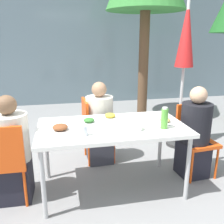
{
  "coord_description": "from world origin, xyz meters",
  "views": [
    {
      "loc": [
        -0.5,
        -2.43,
        1.62
      ],
      "look_at": [
        0.0,
        0.0,
        0.9
      ],
      "focal_mm": 40.0,
      "sensor_mm": 36.0,
      "label": 1
    }
  ],
  "objects_px": {
    "drinking_cup": "(84,130)",
    "closed_umbrella": "(185,46)",
    "chair_left": "(6,158)",
    "person_left": "(12,153)",
    "person_right": "(195,136)",
    "person_far": "(100,126)",
    "bottle": "(164,118)",
    "salad_bowl": "(135,127)",
    "chair_far": "(93,126)",
    "chair_right": "(194,134)"
  },
  "relations": [
    {
      "from": "closed_umbrella",
      "to": "person_far",
      "type": "bearing_deg",
      "value": -167.58
    },
    {
      "from": "bottle",
      "to": "person_far",
      "type": "bearing_deg",
      "value": 121.65
    },
    {
      "from": "person_right",
      "to": "drinking_cup",
      "type": "distance_m",
      "value": 1.4
    },
    {
      "from": "closed_umbrella",
      "to": "person_left",
      "type": "bearing_deg",
      "value": -157.79
    },
    {
      "from": "chair_right",
      "to": "salad_bowl",
      "type": "bearing_deg",
      "value": 16.34
    },
    {
      "from": "chair_far",
      "to": "person_far",
      "type": "height_order",
      "value": "person_far"
    },
    {
      "from": "person_left",
      "to": "drinking_cup",
      "type": "height_order",
      "value": "person_left"
    },
    {
      "from": "person_right",
      "to": "person_far",
      "type": "relative_size",
      "value": 1.01
    },
    {
      "from": "person_left",
      "to": "chair_right",
      "type": "relative_size",
      "value": 1.29
    },
    {
      "from": "chair_far",
      "to": "closed_umbrella",
      "type": "xyz_separation_m",
      "value": [
        1.38,
        0.24,
        1.02
      ]
    },
    {
      "from": "drinking_cup",
      "to": "salad_bowl",
      "type": "xyz_separation_m",
      "value": [
        0.51,
        0.06,
        -0.02
      ]
    },
    {
      "from": "person_right",
      "to": "bottle",
      "type": "distance_m",
      "value": 0.68
    },
    {
      "from": "chair_right",
      "to": "chair_far",
      "type": "height_order",
      "value": "same"
    },
    {
      "from": "person_far",
      "to": "drinking_cup",
      "type": "xyz_separation_m",
      "value": [
        -0.28,
        -0.89,
        0.28
      ]
    },
    {
      "from": "chair_right",
      "to": "salad_bowl",
      "type": "xyz_separation_m",
      "value": [
        -0.87,
        -0.33,
        0.27
      ]
    },
    {
      "from": "chair_far",
      "to": "closed_umbrella",
      "type": "bearing_deg",
      "value": 97.37
    },
    {
      "from": "person_left",
      "to": "person_far",
      "type": "xyz_separation_m",
      "value": [
        0.99,
        0.65,
        -0.01
      ]
    },
    {
      "from": "chair_left",
      "to": "person_far",
      "type": "distance_m",
      "value": 1.27
    },
    {
      "from": "chair_far",
      "to": "person_far",
      "type": "xyz_separation_m",
      "value": [
        0.08,
        -0.05,
        0.01
      ]
    },
    {
      "from": "person_left",
      "to": "closed_umbrella",
      "type": "relative_size",
      "value": 0.52
    },
    {
      "from": "chair_far",
      "to": "bottle",
      "type": "distance_m",
      "value": 1.15
    },
    {
      "from": "person_right",
      "to": "closed_umbrella",
      "type": "xyz_separation_m",
      "value": [
        0.24,
        0.88,
        1.01
      ]
    },
    {
      "from": "chair_far",
      "to": "bottle",
      "type": "height_order",
      "value": "bottle"
    },
    {
      "from": "chair_right",
      "to": "closed_umbrella",
      "type": "height_order",
      "value": "closed_umbrella"
    },
    {
      "from": "closed_umbrella",
      "to": "person_right",
      "type": "bearing_deg",
      "value": -105.59
    },
    {
      "from": "person_far",
      "to": "salad_bowl",
      "type": "height_order",
      "value": "person_far"
    },
    {
      "from": "person_right",
      "to": "chair_right",
      "type": "bearing_deg",
      "value": -121.91
    },
    {
      "from": "chair_left",
      "to": "chair_right",
      "type": "height_order",
      "value": "same"
    },
    {
      "from": "drinking_cup",
      "to": "bottle",
      "type": "bearing_deg",
      "value": 2.28
    },
    {
      "from": "chair_far",
      "to": "salad_bowl",
      "type": "height_order",
      "value": "chair_far"
    },
    {
      "from": "person_left",
      "to": "chair_far",
      "type": "relative_size",
      "value": 1.29
    },
    {
      "from": "chair_left",
      "to": "salad_bowl",
      "type": "bearing_deg",
      "value": -3.59
    },
    {
      "from": "drinking_cup",
      "to": "closed_umbrella",
      "type": "bearing_deg",
      "value": 36.75
    },
    {
      "from": "person_far",
      "to": "bottle",
      "type": "relative_size",
      "value": 4.93
    },
    {
      "from": "person_far",
      "to": "bottle",
      "type": "distance_m",
      "value": 1.07
    },
    {
      "from": "chair_right",
      "to": "person_far",
      "type": "height_order",
      "value": "person_far"
    },
    {
      "from": "bottle",
      "to": "drinking_cup",
      "type": "distance_m",
      "value": 0.82
    },
    {
      "from": "person_far",
      "to": "person_right",
      "type": "bearing_deg",
      "value": 58.25
    },
    {
      "from": "person_far",
      "to": "bottle",
      "type": "xyz_separation_m",
      "value": [
        0.53,
        -0.86,
        0.34
      ]
    },
    {
      "from": "person_left",
      "to": "chair_right",
      "type": "distance_m",
      "value": 2.09
    },
    {
      "from": "person_left",
      "to": "salad_bowl",
      "type": "relative_size",
      "value": 7.06
    },
    {
      "from": "closed_umbrella",
      "to": "bottle",
      "type": "distance_m",
      "value": 1.53
    },
    {
      "from": "chair_left",
      "to": "chair_right",
      "type": "xyz_separation_m",
      "value": [
        2.14,
        0.22,
        0.0
      ]
    },
    {
      "from": "person_left",
      "to": "bottle",
      "type": "height_order",
      "value": "person_left"
    },
    {
      "from": "person_left",
      "to": "chair_right",
      "type": "height_order",
      "value": "person_left"
    },
    {
      "from": "drinking_cup",
      "to": "chair_left",
      "type": "bearing_deg",
      "value": 167.73
    },
    {
      "from": "chair_left",
      "to": "person_far",
      "type": "bearing_deg",
      "value": 36.21
    },
    {
      "from": "chair_right",
      "to": "bottle",
      "type": "height_order",
      "value": "bottle"
    },
    {
      "from": "chair_right",
      "to": "person_right",
      "type": "xyz_separation_m",
      "value": [
        -0.04,
        -0.08,
        0.01
      ]
    },
    {
      "from": "chair_left",
      "to": "bottle",
      "type": "xyz_separation_m",
      "value": [
        1.58,
        -0.13,
        0.35
      ]
    }
  ]
}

